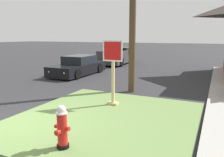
{
  "coord_description": "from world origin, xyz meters",
  "views": [
    {
      "loc": [
        4.97,
        -4.22,
        2.51
      ],
      "look_at": [
        1.46,
        3.17,
        0.95
      ],
      "focal_mm": 35.73,
      "sensor_mm": 36.0,
      "label": 1
    }
  ],
  "objects_px": {
    "fire_hydrant": "(62,128)",
    "parked_sedan_black": "(78,66)",
    "manhole_cover": "(62,103)",
    "pickup_truck_charcoal": "(117,57)",
    "stop_sign": "(113,74)"
  },
  "relations": [
    {
      "from": "fire_hydrant",
      "to": "manhole_cover",
      "type": "height_order",
      "value": "fire_hydrant"
    },
    {
      "from": "fire_hydrant",
      "to": "pickup_truck_charcoal",
      "type": "xyz_separation_m",
      "value": [
        -5.38,
        15.01,
        0.07
      ]
    },
    {
      "from": "manhole_cover",
      "to": "parked_sedan_black",
      "type": "bearing_deg",
      "value": 118.4
    },
    {
      "from": "stop_sign",
      "to": "pickup_truck_charcoal",
      "type": "xyz_separation_m",
      "value": [
        -5.02,
        11.66,
        -0.59
      ]
    },
    {
      "from": "fire_hydrant",
      "to": "parked_sedan_black",
      "type": "bearing_deg",
      "value": 121.86
    },
    {
      "from": "parked_sedan_black",
      "to": "pickup_truck_charcoal",
      "type": "relative_size",
      "value": 0.87
    },
    {
      "from": "stop_sign",
      "to": "pickup_truck_charcoal",
      "type": "bearing_deg",
      "value": 113.31
    },
    {
      "from": "stop_sign",
      "to": "parked_sedan_black",
      "type": "height_order",
      "value": "stop_sign"
    },
    {
      "from": "stop_sign",
      "to": "manhole_cover",
      "type": "distance_m",
      "value": 2.29
    },
    {
      "from": "fire_hydrant",
      "to": "stop_sign",
      "type": "bearing_deg",
      "value": 96.06
    },
    {
      "from": "stop_sign",
      "to": "parked_sedan_black",
      "type": "relative_size",
      "value": 0.51
    },
    {
      "from": "manhole_cover",
      "to": "parked_sedan_black",
      "type": "relative_size",
      "value": 0.16
    },
    {
      "from": "stop_sign",
      "to": "parked_sedan_black",
      "type": "bearing_deg",
      "value": 133.59
    },
    {
      "from": "fire_hydrant",
      "to": "manhole_cover",
      "type": "relative_size",
      "value": 1.39
    },
    {
      "from": "manhole_cover",
      "to": "pickup_truck_charcoal",
      "type": "height_order",
      "value": "pickup_truck_charcoal"
    }
  ]
}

